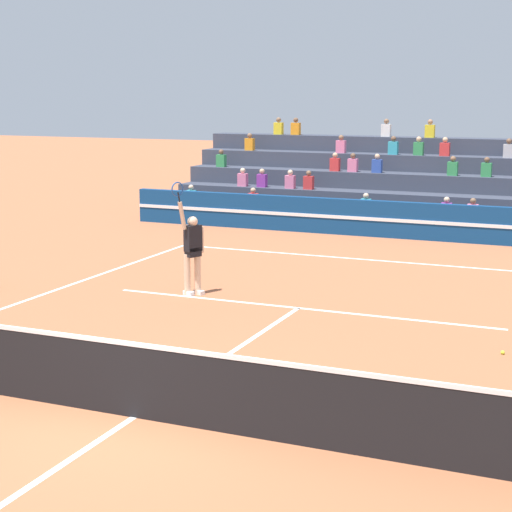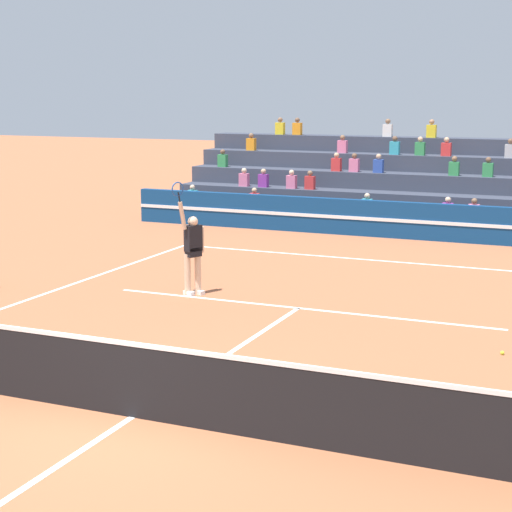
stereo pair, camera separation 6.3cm
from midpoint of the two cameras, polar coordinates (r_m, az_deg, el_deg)
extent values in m
plane|color=#AD603D|center=(11.86, -8.09, -10.59)|extent=(120.00, 120.00, 0.00)
cube|color=white|center=(22.49, 7.79, -0.26)|extent=(11.00, 0.10, 0.01)
cube|color=white|center=(17.39, 2.94, -3.48)|extent=(8.25, 0.10, 0.01)
cube|color=white|center=(11.86, -8.09, -10.57)|extent=(0.10, 12.85, 0.01)
cube|color=black|center=(11.69, -8.16, -8.31)|extent=(11.90, 0.02, 1.00)
cube|color=white|center=(11.52, -8.23, -5.82)|extent=(11.90, 0.04, 0.06)
cube|color=navy|center=(25.85, 9.97, 2.36)|extent=(18.00, 0.24, 1.10)
cube|color=white|center=(25.72, 9.90, 2.32)|extent=(18.00, 0.02, 0.10)
cube|color=#383D4C|center=(27.12, 10.57, 2.14)|extent=(17.04, 0.95, 0.55)
cube|color=red|center=(28.53, -0.05, 3.76)|extent=(0.32, 0.22, 0.44)
sphere|color=tan|center=(28.49, -0.05, 4.40)|extent=(0.18, 0.18, 0.18)
cube|color=teal|center=(29.51, -4.19, 3.97)|extent=(0.32, 0.22, 0.44)
sphere|color=beige|center=(29.47, -4.20, 4.59)|extent=(0.18, 0.18, 0.18)
cube|color=purple|center=(26.68, 12.72, 2.99)|extent=(0.32, 0.22, 0.44)
sphere|color=beige|center=(26.64, 12.75, 3.67)|extent=(0.18, 0.18, 0.18)
cube|color=pink|center=(26.55, 14.39, 2.88)|extent=(0.32, 0.22, 0.44)
sphere|color=brown|center=(26.51, 14.42, 3.56)|extent=(0.18, 0.18, 0.18)
cube|color=teal|center=(27.24, 7.47, 3.33)|extent=(0.32, 0.22, 0.44)
sphere|color=beige|center=(27.20, 7.49, 4.00)|extent=(0.18, 0.18, 0.18)
cube|color=#383D4C|center=(28.00, 11.03, 2.97)|extent=(17.04, 0.95, 1.10)
cube|color=purple|center=(29.36, 0.56, 5.04)|extent=(0.32, 0.22, 0.44)
sphere|color=tan|center=(29.33, 0.56, 5.67)|extent=(0.18, 0.18, 0.18)
cube|color=pink|center=(28.98, 2.45, 4.96)|extent=(0.32, 0.22, 0.44)
sphere|color=beige|center=(28.95, 2.45, 5.59)|extent=(0.18, 0.18, 0.18)
cube|color=pink|center=(29.65, -0.74, 5.10)|extent=(0.32, 0.22, 0.44)
sphere|color=beige|center=(29.62, -0.74, 5.72)|extent=(0.18, 0.18, 0.18)
cube|color=red|center=(28.76, 3.68, 4.90)|extent=(0.32, 0.22, 0.44)
sphere|color=brown|center=(28.73, 3.69, 5.53)|extent=(0.18, 0.18, 0.18)
cube|color=#383D4C|center=(28.89, 11.45, 3.74)|extent=(17.04, 0.95, 1.65)
cube|color=pink|center=(29.22, 6.63, 6.03)|extent=(0.32, 0.22, 0.44)
sphere|color=brown|center=(29.20, 6.64, 6.65)|extent=(0.18, 0.18, 0.18)
cube|color=#338C4C|center=(28.45, 13.13, 5.69)|extent=(0.32, 0.22, 0.44)
sphere|color=brown|center=(28.43, 13.16, 6.33)|extent=(0.18, 0.18, 0.18)
cube|color=#338C4C|center=(30.98, -2.17, 6.37)|extent=(0.32, 0.22, 0.44)
sphere|color=brown|center=(30.96, -2.18, 6.96)|extent=(0.18, 0.18, 0.18)
cube|color=#338C4C|center=(28.28, 15.27, 5.56)|extent=(0.32, 0.22, 0.44)
sphere|color=brown|center=(28.26, 15.30, 6.20)|extent=(0.18, 0.18, 0.18)
cube|color=red|center=(29.41, 5.44, 6.08)|extent=(0.32, 0.22, 0.44)
sphere|color=tan|center=(29.38, 5.45, 6.70)|extent=(0.18, 0.18, 0.18)
cube|color=#2D4CA5|center=(28.99, 8.23, 5.95)|extent=(0.32, 0.22, 0.44)
sphere|color=tan|center=(28.97, 8.24, 6.58)|extent=(0.18, 0.18, 0.18)
cube|color=#383D4C|center=(29.78, 11.85, 4.47)|extent=(17.04, 0.95, 2.20)
cube|color=teal|center=(29.80, 9.29, 7.11)|extent=(0.32, 0.22, 0.44)
sphere|color=brown|center=(29.78, 9.31, 7.73)|extent=(0.18, 0.18, 0.18)
cube|color=red|center=(29.42, 12.63, 6.95)|extent=(0.32, 0.22, 0.44)
sphere|color=tan|center=(29.40, 12.66, 7.57)|extent=(0.18, 0.18, 0.18)
cube|color=#338C4C|center=(29.60, 10.94, 7.03)|extent=(0.32, 0.22, 0.44)
sphere|color=tan|center=(29.58, 10.96, 7.65)|extent=(0.18, 0.18, 0.18)
cube|color=pink|center=(30.30, 5.84, 7.26)|extent=(0.32, 0.22, 0.44)
sphere|color=brown|center=(30.28, 5.85, 7.86)|extent=(0.18, 0.18, 0.18)
cube|color=orange|center=(31.52, -0.26, 7.45)|extent=(0.32, 0.22, 0.44)
sphere|color=brown|center=(31.50, -0.26, 8.04)|extent=(0.18, 0.18, 0.18)
cube|color=#B2B2B7|center=(29.11, 16.64, 6.71)|extent=(0.32, 0.22, 0.44)
sphere|color=brown|center=(29.10, 16.68, 7.34)|extent=(0.18, 0.18, 0.18)
cube|color=#383D4C|center=(30.68, 12.23, 5.15)|extent=(17.04, 0.95, 2.75)
cube|color=yellow|center=(32.07, 1.68, 8.49)|extent=(0.32, 0.22, 0.44)
sphere|color=brown|center=(32.06, 1.68, 9.07)|extent=(0.18, 0.18, 0.18)
cube|color=yellow|center=(30.46, 11.68, 8.15)|extent=(0.32, 0.22, 0.44)
sphere|color=#9E7051|center=(30.45, 11.70, 8.75)|extent=(0.18, 0.18, 0.18)
cube|color=orange|center=(31.83, 2.83, 8.47)|extent=(0.32, 0.22, 0.44)
sphere|color=brown|center=(31.82, 2.83, 9.04)|extent=(0.18, 0.18, 0.18)
cube|color=silver|center=(30.81, 8.83, 8.27)|extent=(0.32, 0.22, 0.44)
sphere|color=brown|center=(30.80, 8.85, 8.87)|extent=(0.18, 0.18, 0.18)
cylinder|color=beige|center=(18.53, -3.80, -1.18)|extent=(0.14, 0.14, 0.90)
cylinder|color=beige|center=(18.45, -4.49, -1.24)|extent=(0.14, 0.14, 0.90)
cube|color=black|center=(18.38, -4.10, 0.28)|extent=(0.31, 0.37, 0.20)
cube|color=black|center=(18.33, -4.12, 1.20)|extent=(0.33, 0.41, 0.56)
sphere|color=beige|center=(18.27, -4.13, 2.31)|extent=(0.22, 0.22, 0.22)
cube|color=white|center=(18.58, -3.71, -2.42)|extent=(0.29, 0.22, 0.09)
cube|color=white|center=(18.51, -4.40, -2.48)|extent=(0.29, 0.22, 0.09)
cylinder|color=beige|center=(18.49, -3.53, 1.10)|extent=(0.09, 0.09, 0.56)
cylinder|color=beige|center=(18.08, -4.83, 2.70)|extent=(0.17, 0.22, 0.61)
cylinder|color=black|center=(17.98, -5.05, 3.92)|extent=(0.06, 0.08, 0.22)
torus|color=#1E4C99|center=(17.94, -5.15, 4.46)|extent=(0.18, 0.34, 0.36)
sphere|color=#C6DB33|center=(14.95, 16.22, -6.21)|extent=(0.07, 0.07, 0.07)
camera|label=1|loc=(0.03, -89.89, 0.02)|focal=60.00mm
camera|label=2|loc=(0.03, 90.11, -0.02)|focal=60.00mm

